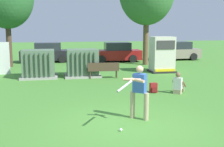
{
  "coord_description": "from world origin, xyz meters",
  "views": [
    {
      "loc": [
        -2.14,
        -8.22,
        2.96
      ],
      "look_at": [
        0.19,
        3.5,
        1.0
      ],
      "focal_mm": 46.33,
      "sensor_mm": 36.0,
      "label": 1
    }
  ],
  "objects_px": {
    "generator_enclosure": "(162,55)",
    "parked_car_left_of_center": "(116,53)",
    "backpack": "(153,88)",
    "sports_ball": "(121,130)",
    "transformer_mid_west": "(82,63)",
    "parked_car_right_of_center": "(176,51)",
    "park_bench": "(103,69)",
    "parked_car_leftmost": "(47,53)",
    "seated_spectator": "(178,85)",
    "batter": "(139,90)",
    "transformer_west": "(39,64)"
  },
  "relations": [
    {
      "from": "transformer_mid_west",
      "to": "park_bench",
      "type": "height_order",
      "value": "transformer_mid_west"
    },
    {
      "from": "generator_enclosure",
      "to": "parked_car_leftmost",
      "type": "bearing_deg",
      "value": 137.23
    },
    {
      "from": "generator_enclosure",
      "to": "park_bench",
      "type": "bearing_deg",
      "value": -159.19
    },
    {
      "from": "transformer_mid_west",
      "to": "parked_car_left_of_center",
      "type": "bearing_deg",
      "value": 62.7
    },
    {
      "from": "transformer_west",
      "to": "seated_spectator",
      "type": "xyz_separation_m",
      "value": [
        6.29,
        -5.29,
        -0.41
      ]
    },
    {
      "from": "transformer_west",
      "to": "sports_ball",
      "type": "distance_m",
      "value": 9.83
    },
    {
      "from": "sports_ball",
      "to": "transformer_mid_west",
      "type": "bearing_deg",
      "value": 91.21
    },
    {
      "from": "generator_enclosure",
      "to": "seated_spectator",
      "type": "xyz_separation_m",
      "value": [
        -1.48,
        -5.93,
        -0.76
      ]
    },
    {
      "from": "generator_enclosure",
      "to": "sports_ball",
      "type": "xyz_separation_m",
      "value": [
        -5.06,
        -10.06,
        -1.09
      ]
    },
    {
      "from": "parked_car_right_of_center",
      "to": "parked_car_left_of_center",
      "type": "bearing_deg",
      "value": -176.74
    },
    {
      "from": "sports_ball",
      "to": "backpack",
      "type": "bearing_deg",
      "value": 60.43
    },
    {
      "from": "seated_spectator",
      "to": "parked_car_leftmost",
      "type": "bearing_deg",
      "value": 115.08
    },
    {
      "from": "generator_enclosure",
      "to": "park_bench",
      "type": "relative_size",
      "value": 1.26
    },
    {
      "from": "seated_spectator",
      "to": "transformer_west",
      "type": "bearing_deg",
      "value": 139.97
    },
    {
      "from": "batter",
      "to": "parked_car_left_of_center",
      "type": "xyz_separation_m",
      "value": [
        2.5,
        15.18,
        -0.22
      ]
    },
    {
      "from": "batter",
      "to": "parked_car_left_of_center",
      "type": "relative_size",
      "value": 0.41
    },
    {
      "from": "generator_enclosure",
      "to": "parked_car_leftmost",
      "type": "distance_m",
      "value": 10.24
    },
    {
      "from": "park_bench",
      "to": "generator_enclosure",
      "type": "bearing_deg",
      "value": 20.81
    },
    {
      "from": "park_bench",
      "to": "parked_car_right_of_center",
      "type": "height_order",
      "value": "parked_car_right_of_center"
    },
    {
      "from": "park_bench",
      "to": "parked_car_left_of_center",
      "type": "relative_size",
      "value": 0.43
    },
    {
      "from": "transformer_west",
      "to": "transformer_mid_west",
      "type": "height_order",
      "value": "same"
    },
    {
      "from": "transformer_west",
      "to": "parked_car_left_of_center",
      "type": "xyz_separation_m",
      "value": [
        6.01,
        6.7,
        -0.04
      ]
    },
    {
      "from": "backpack",
      "to": "parked_car_left_of_center",
      "type": "height_order",
      "value": "parked_car_left_of_center"
    },
    {
      "from": "backpack",
      "to": "parked_car_left_of_center",
      "type": "distance_m",
      "value": 11.69
    },
    {
      "from": "transformer_mid_west",
      "to": "parked_car_right_of_center",
      "type": "xyz_separation_m",
      "value": [
        9.03,
        7.07,
        -0.04
      ]
    },
    {
      "from": "transformer_mid_west",
      "to": "sports_ball",
      "type": "distance_m",
      "value": 9.39
    },
    {
      "from": "parked_car_left_of_center",
      "to": "parked_car_leftmost",
      "type": "bearing_deg",
      "value": 171.13
    },
    {
      "from": "park_bench",
      "to": "sports_ball",
      "type": "relative_size",
      "value": 20.26
    },
    {
      "from": "transformer_west",
      "to": "sports_ball",
      "type": "bearing_deg",
      "value": -73.91
    },
    {
      "from": "parked_car_right_of_center",
      "to": "transformer_west",
      "type": "bearing_deg",
      "value": -148.71
    },
    {
      "from": "parked_car_leftmost",
      "to": "seated_spectator",
      "type": "bearing_deg",
      "value": -64.92
    },
    {
      "from": "generator_enclosure",
      "to": "parked_car_left_of_center",
      "type": "relative_size",
      "value": 0.54
    },
    {
      "from": "seated_spectator",
      "to": "parked_car_left_of_center",
      "type": "xyz_separation_m",
      "value": [
        -0.29,
        11.99,
        0.38
      ]
    },
    {
      "from": "generator_enclosure",
      "to": "park_bench",
      "type": "distance_m",
      "value": 4.46
    },
    {
      "from": "sports_ball",
      "to": "backpack",
      "type": "height_order",
      "value": "backpack"
    },
    {
      "from": "parked_car_left_of_center",
      "to": "seated_spectator",
      "type": "bearing_deg",
      "value": -88.62
    },
    {
      "from": "parked_car_leftmost",
      "to": "parked_car_left_of_center",
      "type": "relative_size",
      "value": 0.99
    },
    {
      "from": "sports_ball",
      "to": "transformer_west",
      "type": "bearing_deg",
      "value": 106.09
    },
    {
      "from": "parked_car_left_of_center",
      "to": "parked_car_right_of_center",
      "type": "height_order",
      "value": "same"
    },
    {
      "from": "transformer_west",
      "to": "parked_car_leftmost",
      "type": "relative_size",
      "value": 0.5
    },
    {
      "from": "generator_enclosure",
      "to": "parked_car_left_of_center",
      "type": "height_order",
      "value": "generator_enclosure"
    },
    {
      "from": "batter",
      "to": "generator_enclosure",
      "type": "bearing_deg",
      "value": 64.95
    },
    {
      "from": "generator_enclosure",
      "to": "seated_spectator",
      "type": "bearing_deg",
      "value": -104.01
    },
    {
      "from": "parked_car_left_of_center",
      "to": "parked_car_right_of_center",
      "type": "relative_size",
      "value": 0.99
    },
    {
      "from": "park_bench",
      "to": "parked_car_left_of_center",
      "type": "bearing_deg",
      "value": 72.76
    },
    {
      "from": "seated_spectator",
      "to": "parked_car_left_of_center",
      "type": "height_order",
      "value": "parked_car_left_of_center"
    },
    {
      "from": "parked_car_right_of_center",
      "to": "batter",
      "type": "bearing_deg",
      "value": -117.41
    },
    {
      "from": "parked_car_left_of_center",
      "to": "sports_ball",
      "type": "bearing_deg",
      "value": -101.54
    },
    {
      "from": "transformer_mid_west",
      "to": "parked_car_leftmost",
      "type": "height_order",
      "value": "same"
    },
    {
      "from": "parked_car_leftmost",
      "to": "parked_car_right_of_center",
      "type": "relative_size",
      "value": 0.98
    }
  ]
}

